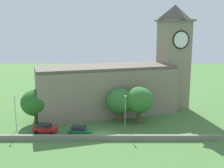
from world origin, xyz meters
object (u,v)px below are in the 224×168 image
at_px(streetlamp_west_end, 16,108).
at_px(tree_churchyard, 140,100).
at_px(car_red, 46,128).
at_px(tree_riverside_west, 37,103).
at_px(car_green, 81,131).
at_px(streetlamp_west_mid, 126,107).
at_px(tree_riverside_east, 121,101).
at_px(church, 121,82).

bearing_deg(streetlamp_west_end, tree_churchyard, 10.05).
bearing_deg(car_red, tree_riverside_west, 118.70).
bearing_deg(car_green, car_red, 168.66).
xyz_separation_m(streetlamp_west_end, tree_churchyard, (25.58, 4.53, 0.41)).
height_order(streetlamp_west_mid, tree_riverside_east, tree_riverside_east).
xyz_separation_m(church, streetlamp_west_mid, (0.54, -14.26, -2.46)).
height_order(car_red, tree_riverside_west, tree_riverside_west).
bearing_deg(tree_churchyard, car_green, -149.14).
height_order(streetlamp_west_end, tree_churchyard, tree_churchyard).
distance_m(church, tree_churchyard, 10.38).
relative_size(car_red, streetlamp_west_mid, 0.65).
height_order(car_green, streetlamp_west_end, streetlamp_west_end).
distance_m(streetlamp_west_end, tree_riverside_west, 5.56).
bearing_deg(tree_riverside_east, tree_riverside_west, -177.65).
bearing_deg(car_red, church, 44.29).
bearing_deg(tree_riverside_west, streetlamp_west_end, -121.72).
bearing_deg(church, tree_churchyard, -68.58).
relative_size(streetlamp_west_end, tree_riverside_west, 0.97).
distance_m(streetlamp_west_end, tree_riverside_east, 22.23).
height_order(car_green, tree_riverside_west, tree_riverside_west).
distance_m(car_green, streetlamp_west_mid, 10.19).
bearing_deg(car_red, streetlamp_west_end, 168.17).
relative_size(church, car_red, 8.07).
xyz_separation_m(car_red, tree_riverside_west, (-3.30, 6.02, 3.69)).
bearing_deg(church, tree_riverside_east, -92.25).
relative_size(car_green, streetlamp_west_mid, 0.65).
bearing_deg(tree_riverside_west, tree_riverside_east, 2.35).
height_order(church, streetlamp_west_end, church).
bearing_deg(tree_riverside_west, car_green, -35.45).
height_order(car_red, streetlamp_west_end, streetlamp_west_end).
bearing_deg(tree_churchyard, car_red, -163.23).
xyz_separation_m(tree_churchyard, tree_riverside_east, (-4.04, 0.95, -0.39)).
distance_m(streetlamp_west_mid, tree_churchyard, 5.77).
height_order(tree_riverside_west, tree_riverside_east, tree_riverside_east).
distance_m(church, car_red, 22.83).
xyz_separation_m(streetlamp_west_end, streetlamp_west_mid, (22.42, -0.28, 0.14)).
relative_size(car_green, streetlamp_west_end, 0.67).
bearing_deg(car_green, tree_churchyard, 30.86).
bearing_deg(car_red, car_green, -11.34).
bearing_deg(streetlamp_west_mid, tree_riverside_west, 165.61).
bearing_deg(car_green, streetlamp_west_end, 168.43).
height_order(church, car_green, church).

